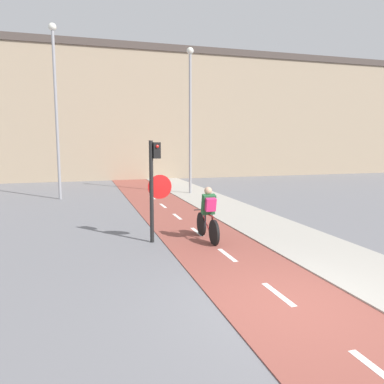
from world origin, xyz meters
TOP-DOWN VIEW (x-y plane):
  - ground_plane at (0.00, 0.00)m, footprint 120.00×120.00m
  - bike_lane at (0.00, 0.01)m, footprint 2.51×60.00m
  - building_row_background at (0.00, 24.83)m, footprint 60.00×5.20m
  - traffic_light_pole at (-1.45, 4.78)m, footprint 0.67×0.25m
  - street_lamp_far at (-4.41, 13.93)m, footprint 0.36×0.36m
  - street_lamp_sidewalk at (2.24, 13.92)m, footprint 0.36×0.36m
  - cyclist_near at (0.01, 4.49)m, footprint 0.46×1.83m

SIDE VIEW (x-z plane):
  - ground_plane at x=0.00m, z-range 0.00..0.00m
  - bike_lane at x=0.00m, z-range 0.00..0.02m
  - cyclist_near at x=0.01m, z-range -0.05..1.50m
  - traffic_light_pole at x=-1.45m, z-range 0.35..3.18m
  - street_lamp_sidewalk at x=2.24m, z-range 0.78..8.41m
  - street_lamp_far at x=-4.41m, z-range 0.80..9.05m
  - building_row_background at x=0.00m, z-range 0.01..9.85m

